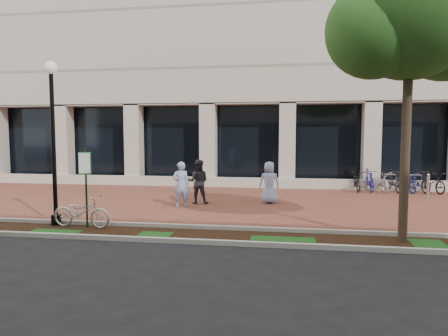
# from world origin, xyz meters

# --- Properties ---
(ground) EXTENTS (120.00, 120.00, 0.00)m
(ground) POSITION_xyz_m (0.00, 0.00, 0.00)
(ground) COLOR black
(ground) RESTS_ON ground
(brick_plaza) EXTENTS (40.00, 9.00, 0.01)m
(brick_plaza) POSITION_xyz_m (0.00, 0.00, 0.01)
(brick_plaza) COLOR brown
(brick_plaza) RESTS_ON ground
(planting_strip) EXTENTS (40.00, 1.50, 0.01)m
(planting_strip) POSITION_xyz_m (0.00, -5.25, 0.01)
(planting_strip) COLOR black
(planting_strip) RESTS_ON ground
(curb_plaza_side) EXTENTS (40.00, 0.12, 0.12)m
(curb_plaza_side) POSITION_xyz_m (0.00, -4.50, 0.06)
(curb_plaza_side) COLOR beige
(curb_plaza_side) RESTS_ON ground
(curb_street_side) EXTENTS (40.00, 0.12, 0.12)m
(curb_street_side) POSITION_xyz_m (0.00, -6.00, 0.06)
(curb_street_side) COLOR beige
(curb_street_side) RESTS_ON ground
(near_office_building) EXTENTS (40.00, 12.12, 16.00)m
(near_office_building) POSITION_xyz_m (0.00, 10.47, 10.05)
(near_office_building) COLOR beige
(near_office_building) RESTS_ON ground
(parking_sign) EXTENTS (0.34, 0.07, 2.25)m
(parking_sign) POSITION_xyz_m (-3.60, -4.84, 1.44)
(parking_sign) COLOR #14391B
(parking_sign) RESTS_ON ground
(lamppost) EXTENTS (0.36, 0.36, 4.70)m
(lamppost) POSITION_xyz_m (-4.67, -4.65, 2.64)
(lamppost) COLOR black
(lamppost) RESTS_ON ground
(street_tree) EXTENTS (4.17, 3.47, 7.40)m
(street_tree) POSITION_xyz_m (4.86, -4.98, 5.45)
(street_tree) COLOR #4A382A
(street_tree) RESTS_ON ground
(locked_bicycle) EXTENTS (1.77, 0.70, 0.91)m
(locked_bicycle) POSITION_xyz_m (-3.77, -4.82, 0.46)
(locked_bicycle) COLOR silver
(locked_bicycle) RESTS_ON ground
(pedestrian_left) EXTENTS (0.71, 0.58, 1.67)m
(pedestrian_left) POSITION_xyz_m (-1.81, -1.29, 0.84)
(pedestrian_left) COLOR #8DA3D3
(pedestrian_left) RESTS_ON ground
(pedestrian_mid) EXTENTS (0.88, 0.72, 1.69)m
(pedestrian_mid) POSITION_xyz_m (-1.36, -0.44, 0.85)
(pedestrian_mid) COLOR #292A2F
(pedestrian_mid) RESTS_ON ground
(pedestrian_right) EXTENTS (0.87, 0.64, 1.62)m
(pedestrian_right) POSITION_xyz_m (1.32, 0.03, 0.81)
(pedestrian_right) COLOR #94AADD
(pedestrian_right) RESTS_ON ground
(bollard) EXTENTS (0.12, 0.12, 1.04)m
(bollard) POSITION_xyz_m (7.73, 2.14, 0.53)
(bollard) COLOR silver
(bollard) RESTS_ON ground
(bike_rack_cluster) EXTENTS (4.20, 1.91, 1.05)m
(bike_rack_cluster) POSITION_xyz_m (6.87, 4.04, 0.49)
(bike_rack_cluster) COLOR black
(bike_rack_cluster) RESTS_ON ground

